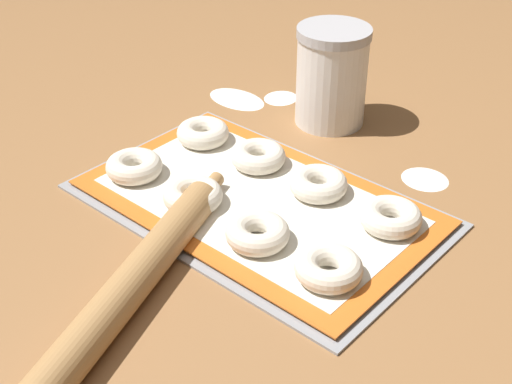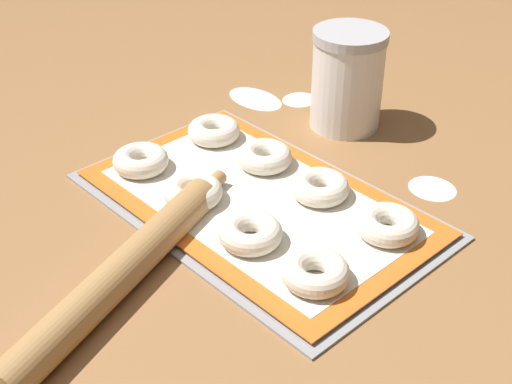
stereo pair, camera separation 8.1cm
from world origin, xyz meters
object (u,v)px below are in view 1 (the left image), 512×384
object	(u,v)px
bagel_front_mid_right	(258,233)
bagel_back_far_left	(203,133)
bagel_front_mid_left	(193,195)
bagel_back_far_right	(390,217)
bagel_front_far_right	(328,268)
bagel_back_mid_right	(318,184)
baking_tray	(256,205)
bagel_back_mid_left	(258,156)
flour_canister	(332,76)
rolling_pin	(132,283)
bagel_front_far_left	(134,166)

from	to	relation	value
bagel_front_mid_right	bagel_back_far_left	distance (m)	0.28
bagel_front_mid_right	bagel_front_mid_left	bearing A→B (deg)	177.31
bagel_back_far_left	bagel_front_mid_right	bearing A→B (deg)	-30.61
bagel_back_far_right	bagel_front_far_right	bearing A→B (deg)	-89.62
bagel_front_mid_left	bagel_front_far_right	distance (m)	0.24
bagel_front_far_right	bagel_back_mid_right	bearing A→B (deg)	130.94
bagel_front_far_right	baking_tray	bearing A→B (deg)	159.17
bagel_back_mid_left	bagel_back_mid_right	bearing A→B (deg)	-0.56
baking_tray	bagel_back_far_left	bearing A→B (deg)	157.72
baking_tray	bagel_back_far_right	xyz separation A→B (m)	(0.18, 0.07, 0.02)
baking_tray	bagel_back_far_left	size ratio (longest dim) A/B	6.06
bagel_back_mid_left	bagel_back_mid_right	distance (m)	0.12
bagel_front_mid_left	bagel_back_far_left	world-z (taller)	same
bagel_back_far_right	flour_canister	size ratio (longest dim) A/B	0.50
bagel_front_far_right	rolling_pin	xyz separation A→B (m)	(-0.16, -0.18, -0.00)
bagel_back_mid_right	bagel_back_far_right	world-z (taller)	same
bagel_front_far_right	bagel_back_far_right	distance (m)	0.14
bagel_front_mid_right	rolling_pin	xyz separation A→B (m)	(-0.05, -0.17, -0.00)
bagel_back_mid_right	flour_canister	xyz separation A→B (m)	(-0.13, 0.21, 0.06)
rolling_pin	bagel_back_far_left	bearing A→B (deg)	121.72
bagel_front_mid_right	flour_canister	bearing A→B (deg)	112.19
bagel_back_mid_left	bagel_back_far_right	world-z (taller)	same
bagel_back_mid_right	bagel_front_mid_left	bearing A→B (deg)	-129.17
bagel_back_mid_left	flour_canister	distance (m)	0.21
bagel_front_mid_right	bagel_front_far_right	xyz separation A→B (m)	(0.11, 0.00, 0.00)
bagel_front_far_right	bagel_back_mid_left	size ratio (longest dim) A/B	1.00
baking_tray	bagel_back_mid_left	xyz separation A→B (m)	(-0.06, 0.08, 0.02)
bagel_front_far_left	bagel_front_mid_right	distance (m)	0.25
bagel_front_mid_right	bagel_back_mid_left	xyz separation A→B (m)	(-0.13, 0.15, 0.00)
bagel_front_mid_right	bagel_back_far_right	xyz separation A→B (m)	(0.11, 0.14, 0.00)
bagel_front_far_left	flour_canister	distance (m)	0.37
bagel_back_far_right	flour_canister	xyz separation A→B (m)	(-0.25, 0.21, 0.06)
bagel_back_far_right	bagel_back_far_left	bearing A→B (deg)	-179.93
bagel_back_mid_left	rolling_pin	size ratio (longest dim) A/B	0.18
bagel_front_far_left	bagel_front_mid_left	bearing A→B (deg)	1.53
bagel_front_far_right	bagel_back_mid_left	xyz separation A→B (m)	(-0.24, 0.14, 0.00)
bagel_back_far_left	baking_tray	bearing A→B (deg)	-22.28
bagel_front_mid_left	rolling_pin	size ratio (longest dim) A/B	0.18
bagel_front_far_left	rolling_pin	distance (m)	0.26
bagel_front_far_left	bagel_back_far_left	world-z (taller)	same
bagel_front_mid_left	flour_canister	size ratio (longest dim) A/B	0.50
bagel_front_far_left	bagel_back_far_right	size ratio (longest dim) A/B	1.00
rolling_pin	baking_tray	bearing A→B (deg)	93.90
bagel_back_far_right	rolling_pin	bearing A→B (deg)	-116.73
bagel_back_mid_right	bagel_front_far_right	bearing A→B (deg)	-49.06
baking_tray	bagel_front_far_left	bearing A→B (deg)	-159.51
bagel_front_far_right	rolling_pin	size ratio (longest dim) A/B	0.18
baking_tray	bagel_front_mid_right	distance (m)	0.10
bagel_front_mid_right	bagel_back_mid_left	world-z (taller)	same
bagel_front_mid_left	rolling_pin	xyz separation A→B (m)	(0.08, -0.18, -0.00)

